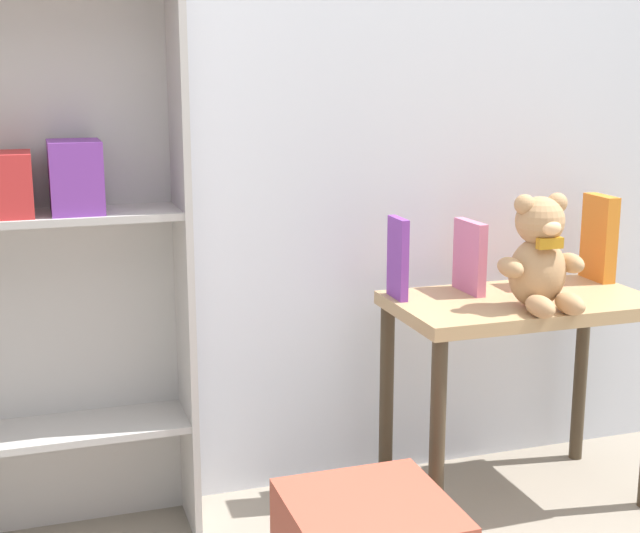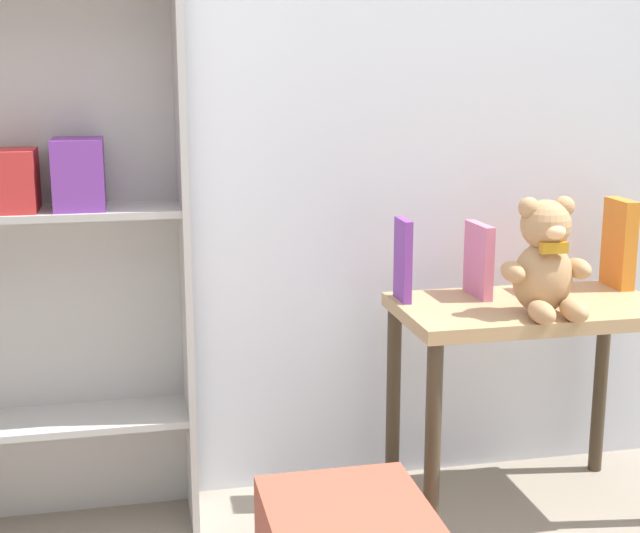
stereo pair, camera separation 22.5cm
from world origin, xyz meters
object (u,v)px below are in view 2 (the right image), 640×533
at_px(bookshelf_side, 47,173).
at_px(book_standing_red, 552,260).
at_px(teddy_bear, 545,262).
at_px(display_table, 528,337).
at_px(book_standing_orange, 619,243).
at_px(book_standing_purple, 403,260).
at_px(book_standing_pink, 479,260).

bearing_deg(bookshelf_side, book_standing_red, -3.43).
relative_size(bookshelf_side, teddy_bear, 5.69).
distance_m(display_table, book_standing_orange, 0.41).
relative_size(book_standing_red, book_standing_orange, 0.73).
height_order(teddy_bear, book_standing_orange, teddy_bear).
bearing_deg(book_standing_red, teddy_bear, -118.51).
height_order(display_table, book_standing_orange, book_standing_orange).
bearing_deg(book_standing_purple, display_table, -16.56).
distance_m(teddy_bear, book_standing_orange, 0.41).
xyz_separation_m(teddy_bear, book_standing_red, (0.12, 0.20, -0.04)).
bearing_deg(display_table, book_standing_red, 42.23).
height_order(book_standing_purple, book_standing_pink, book_standing_purple).
distance_m(bookshelf_side, teddy_bear, 1.25).
bearing_deg(book_standing_purple, book_standing_orange, 2.86).
relative_size(bookshelf_side, book_standing_orange, 6.78).
distance_m(bookshelf_side, book_standing_pink, 1.14).
bearing_deg(book_standing_purple, teddy_bear, -33.38).
distance_m(display_table, book_standing_purple, 0.39).
height_order(display_table, book_standing_pink, book_standing_pink).
xyz_separation_m(teddy_bear, book_standing_orange, (0.34, 0.23, -0.01)).
xyz_separation_m(book_standing_purple, book_standing_pink, (0.21, -0.00, -0.01)).
relative_size(bookshelf_side, book_standing_red, 9.25).
bearing_deg(book_standing_red, book_standing_orange, 8.92).
distance_m(book_standing_pink, book_standing_red, 0.21).
distance_m(book_standing_red, book_standing_orange, 0.22).
bearing_deg(bookshelf_side, book_standing_pink, -3.81).
distance_m(book_standing_pink, book_standing_orange, 0.43).
distance_m(teddy_bear, book_standing_purple, 0.37).
height_order(bookshelf_side, book_standing_pink, bookshelf_side).
relative_size(book_standing_purple, book_standing_orange, 0.88).
bearing_deg(book_standing_red, book_standing_pink, -178.82).
bearing_deg(display_table, book_standing_pink, 136.18).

